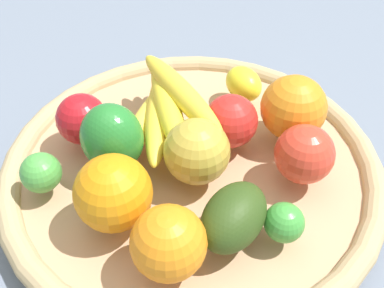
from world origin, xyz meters
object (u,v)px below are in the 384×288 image
Objects in this scene: lime_1 at (284,222)px; apple_1 at (197,151)px; avocado at (234,217)px; orange_1 at (169,243)px; orange_2 at (293,108)px; lime_0 at (41,173)px; bell_pepper at (112,138)px; apple_2 at (82,119)px; apple_0 at (304,154)px; banana_bunch at (163,108)px; orange_0 at (113,193)px; lemon_0 at (244,84)px; apple_3 at (231,121)px.

lime_1 is 0.13m from apple_1.
orange_1 reaches higher than avocado.
lime_0 is (-0.23, -0.21, -0.02)m from orange_2.
bell_pepper is 0.98× the size of avocado.
apple_2 is at bearing -152.19° from orange_2.
apple_2 is at bearing -178.83° from apple_1.
apple_0 is at bearing 29.09° from lime_0.
lime_0 is at bearing -117.57° from banana_bunch.
banana_bunch is 0.15m from orange_0.
apple_0 is (0.12, -0.11, 0.01)m from lemon_0.
apple_0 is at bearing -11.08° from apple_3.
apple_2 is at bearing 156.00° from bell_pepper.
lemon_0 is 0.70× the size of avocado.
apple_3 is 0.15m from avocado.
apple_2 is (-0.16, -0.00, -0.01)m from apple_1.
lemon_0 is 0.17m from apple_1.
orange_2 is at bearing 37.03° from apple_3.
orange_0 is at bearing -120.61° from orange_2.
apple_2 is at bearing -156.17° from apple_3.
apple_3 is at bearing 133.12° from lime_1.
orange_0 is 1.11× the size of orange_1.
orange_2 is 1.29× the size of apple_2.
orange_2 is at bearing 27.81° from apple_2.
lime_0 is (-0.22, -0.03, -0.01)m from avocado.
lemon_0 is 0.10m from orange_2.
orange_2 is 1.12× the size of orange_1.
apple_0 reaches higher than avocado.
orange_0 reaches higher than apple_0.
lemon_0 is 0.24m from avocado.
banana_bunch is 0.21m from orange_1.
avocado is at bearing -71.63° from lemon_0.
apple_3 reaches higher than lime_0.
orange_0 is (-0.05, -0.10, 0.00)m from apple_1.
apple_1 is 0.12m from apple_0.
bell_pepper is 0.09m from lime_0.
apple_1 reaches higher than apple_0.
bell_pepper is 1.34× the size of apple_2.
apple_0 is (-0.01, 0.09, 0.01)m from lime_1.
lime_0 is (-0.27, -0.05, 0.00)m from lime_1.
apple_1 is 0.87× the size of avocado.
banana_bunch is 4.14× the size of lime_0.
apple_3 is at bearing -78.95° from lemon_0.
orange_2 is 1.24× the size of apple_3.
apple_2 is (-0.28, 0.04, 0.01)m from lime_1.
lemon_0 reaches higher than lime_1.
apple_1 reaches higher than avocado.
orange_0 reaches higher than apple_3.
banana_bunch is at bearing -156.63° from orange_2.
avocado reaches higher than lemon_0.
banana_bunch is (-0.15, -0.07, -0.01)m from orange_2.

